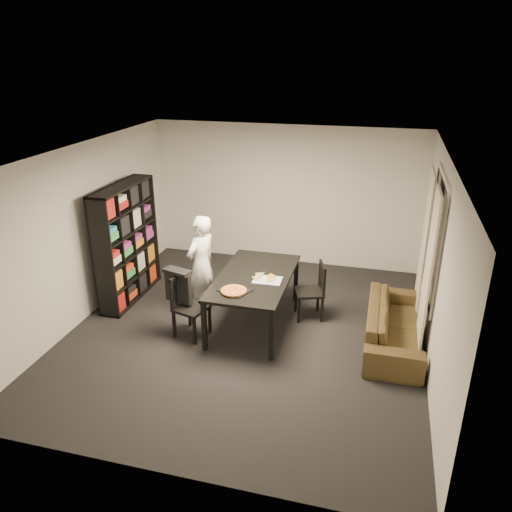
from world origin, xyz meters
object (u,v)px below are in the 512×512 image
(person, at_px, (201,264))
(pepperoni_pizza, at_px, (234,291))
(bookshelf, at_px, (127,243))
(chair_right, at_px, (315,287))
(sofa, at_px, (395,325))
(baking_tray, at_px, (235,290))
(dining_table, at_px, (254,280))
(chair_left, at_px, (186,301))

(person, relative_size, pepperoni_pizza, 4.46)
(bookshelf, xyz_separation_m, chair_right, (3.04, 0.10, -0.45))
(chair_right, bearing_deg, sofa, 50.85)
(sofa, bearing_deg, baking_tray, 102.50)
(sofa, bearing_deg, person, 85.65)
(dining_table, bearing_deg, chair_right, 26.48)
(baking_tray, bearing_deg, pepperoni_pizza, -86.56)
(pepperoni_pizza, bearing_deg, person, 134.54)
(person, distance_m, pepperoni_pizza, 1.08)
(pepperoni_pizza, distance_m, sofa, 2.29)
(bookshelf, distance_m, baking_tray, 2.24)
(dining_table, relative_size, sofa, 0.96)
(dining_table, distance_m, chair_right, 0.96)
(chair_left, distance_m, chair_right, 1.95)
(baking_tray, bearing_deg, bookshelf, 157.89)
(chair_left, distance_m, sofa, 2.94)
(chair_right, bearing_deg, pepperoni_pizza, -62.40)
(bookshelf, bearing_deg, chair_right, 1.83)
(bookshelf, bearing_deg, chair_left, -32.53)
(bookshelf, height_order, chair_left, bookshelf)
(chair_left, xyz_separation_m, person, (-0.03, 0.72, 0.26))
(bookshelf, relative_size, pepperoni_pizza, 5.43)
(person, bearing_deg, sofa, 107.23)
(baking_tray, bearing_deg, chair_left, -178.68)
(dining_table, height_order, chair_left, chair_left)
(bookshelf, height_order, sofa, bookshelf)
(bookshelf, bearing_deg, sofa, -4.84)
(dining_table, relative_size, chair_left, 2.05)
(dining_table, distance_m, pepperoni_pizza, 0.61)
(chair_left, bearing_deg, baking_tray, -72.83)
(dining_table, relative_size, baking_tray, 4.66)
(chair_left, relative_size, sofa, 0.47)
(chair_right, distance_m, person, 1.77)
(chair_left, relative_size, pepperoni_pizza, 2.60)
(chair_right, relative_size, person, 0.56)
(person, distance_m, baking_tray, 1.03)
(baking_tray, bearing_deg, sofa, 12.50)
(bookshelf, relative_size, chair_left, 2.09)
(pepperoni_pizza, xyz_separation_m, sofa, (2.17, 0.55, -0.52))
(chair_right, bearing_deg, bookshelf, -106.39)
(bookshelf, relative_size, dining_table, 1.02)
(bookshelf, height_order, pepperoni_pizza, bookshelf)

